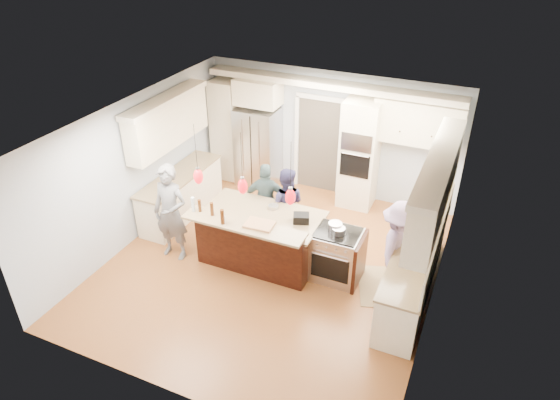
{
  "coord_description": "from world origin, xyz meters",
  "views": [
    {
      "loc": [
        3.0,
        -6.42,
        5.55
      ],
      "look_at": [
        0.0,
        0.35,
        1.15
      ],
      "focal_mm": 32.0,
      "sensor_mm": 36.0,
      "label": 1
    }
  ],
  "objects_px": {
    "kitchen_island": "(261,237)",
    "island_range": "(338,255)",
    "person_far_left": "(285,205)",
    "person_bar_end": "(171,213)",
    "refrigerator": "(258,147)"
  },
  "relations": [
    {
      "from": "kitchen_island",
      "to": "island_range",
      "type": "relative_size",
      "value": 2.28
    },
    {
      "from": "kitchen_island",
      "to": "person_far_left",
      "type": "bearing_deg",
      "value": 79.99
    },
    {
      "from": "island_range",
      "to": "person_bar_end",
      "type": "xyz_separation_m",
      "value": [
        -2.9,
        -0.6,
        0.45
      ]
    },
    {
      "from": "refrigerator",
      "to": "person_far_left",
      "type": "relative_size",
      "value": 1.21
    },
    {
      "from": "refrigerator",
      "to": "person_bar_end",
      "type": "relative_size",
      "value": 0.99
    },
    {
      "from": "refrigerator",
      "to": "island_range",
      "type": "distance_m",
      "value": 3.71
    },
    {
      "from": "kitchen_island",
      "to": "island_range",
      "type": "distance_m",
      "value": 1.41
    },
    {
      "from": "island_range",
      "to": "person_bar_end",
      "type": "bearing_deg",
      "value": -168.33
    },
    {
      "from": "refrigerator",
      "to": "person_far_left",
      "type": "bearing_deg",
      "value": -51.18
    },
    {
      "from": "kitchen_island",
      "to": "person_far_left",
      "type": "relative_size",
      "value": 1.41
    },
    {
      "from": "refrigerator",
      "to": "person_bar_end",
      "type": "distance_m",
      "value": 3.1
    },
    {
      "from": "refrigerator",
      "to": "island_range",
      "type": "bearing_deg",
      "value": -42.59
    },
    {
      "from": "island_range",
      "to": "person_far_left",
      "type": "distance_m",
      "value": 1.48
    },
    {
      "from": "kitchen_island",
      "to": "island_range",
      "type": "bearing_deg",
      "value": 3.12
    },
    {
      "from": "refrigerator",
      "to": "person_bar_end",
      "type": "xyz_separation_m",
      "value": [
        -0.19,
        -3.09,
        0.01
      ]
    }
  ]
}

